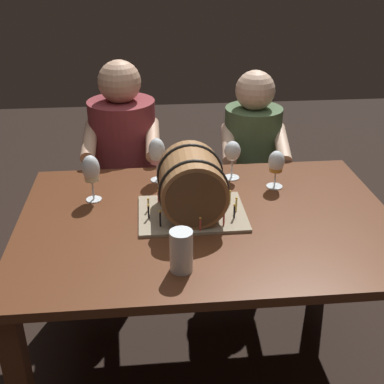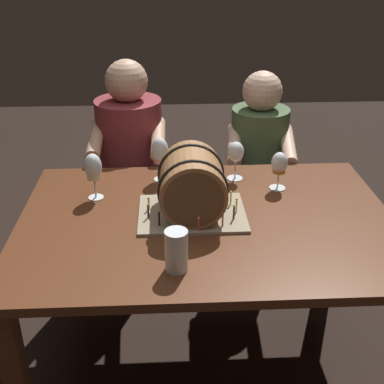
{
  "view_description": "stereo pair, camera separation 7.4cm",
  "coord_description": "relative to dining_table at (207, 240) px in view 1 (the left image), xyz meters",
  "views": [
    {
      "loc": [
        -0.22,
        -1.66,
        1.72
      ],
      "look_at": [
        -0.06,
        0.03,
        0.86
      ],
      "focal_mm": 46.51,
      "sensor_mm": 36.0,
      "label": 1
    },
    {
      "loc": [
        -0.14,
        -1.67,
        1.72
      ],
      "look_at": [
        -0.06,
        0.03,
        0.86
      ],
      "focal_mm": 46.51,
      "sensor_mm": 36.0,
      "label": 2
    }
  ],
  "objects": [
    {
      "name": "dining_table",
      "position": [
        0.0,
        0.0,
        0.0
      ],
      "size": [
        1.46,
        1.0,
        0.76
      ],
      "color": "#562D19",
      "rests_on": "ground"
    },
    {
      "name": "beer_pint",
      "position": [
        -0.13,
        -0.33,
        0.16
      ],
      "size": [
        0.08,
        0.08,
        0.15
      ],
      "color": "white",
      "rests_on": "dining_table"
    },
    {
      "name": "person_seated_right",
      "position": [
        0.34,
        0.81,
        -0.15
      ],
      "size": [
        0.38,
        0.47,
        1.14
      ],
      "color": "#2A3A24",
      "rests_on": "ground"
    },
    {
      "name": "wine_glass_white",
      "position": [
        -0.45,
        0.2,
        0.23
      ],
      "size": [
        0.07,
        0.07,
        0.2
      ],
      "color": "white",
      "rests_on": "dining_table"
    },
    {
      "name": "barrel_cake",
      "position": [
        -0.06,
        0.03,
        0.23
      ],
      "size": [
        0.42,
        0.31,
        0.27
      ],
      "color": "gray",
      "rests_on": "dining_table"
    },
    {
      "name": "wine_glass_rose",
      "position": [
        -0.18,
        0.36,
        0.23
      ],
      "size": [
        0.07,
        0.07,
        0.2
      ],
      "color": "white",
      "rests_on": "dining_table"
    },
    {
      "name": "wine_glass_amber",
      "position": [
        0.33,
        0.24,
        0.21
      ],
      "size": [
        0.07,
        0.07,
        0.17
      ],
      "color": "white",
      "rests_on": "dining_table"
    },
    {
      "name": "person_seated_left",
      "position": [
        -0.35,
        0.81,
        -0.1
      ],
      "size": [
        0.39,
        0.47,
        1.2
      ],
      "color": "#4C1B1E",
      "rests_on": "ground"
    },
    {
      "name": "ground_plane",
      "position": [
        0.0,
        0.0,
        -0.66
      ],
      "size": [
        8.0,
        8.0,
        0.0
      ],
      "primitive_type": "plane",
      "color": "black"
    },
    {
      "name": "wine_glass_empty",
      "position": [
        0.15,
        0.35,
        0.23
      ],
      "size": [
        0.07,
        0.07,
        0.18
      ],
      "color": "white",
      "rests_on": "dining_table"
    }
  ]
}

